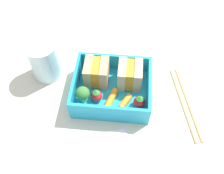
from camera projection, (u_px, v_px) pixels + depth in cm
name	position (u px, v px, depth cm)	size (l,w,h in cm)	color
ground_plane	(112.00, 96.00, 56.10)	(120.00, 120.00, 2.00)	beige
bento_tray	(112.00, 92.00, 54.78)	(16.15, 13.62, 1.20)	#20A3CC
bento_rim	(112.00, 85.00, 52.52)	(16.15, 13.62, 4.26)	#20A3CC
sandwich_left	(97.00, 72.00, 53.72)	(5.04, 5.32, 5.42)	tan
sandwich_center_left	(130.00, 75.00, 53.34)	(5.04, 5.32, 5.42)	#D5B286
broccoli_floret	(83.00, 94.00, 50.93)	(2.93, 2.93, 4.11)	#86C36E
strawberry_far_left	(96.00, 96.00, 51.98)	(2.47, 2.47, 3.07)	red
carrot_stick_far_left	(110.00, 99.00, 52.28)	(1.37, 1.37, 5.11)	orange
carrot_stick_left	(125.00, 102.00, 51.94)	(1.37, 1.37, 3.54)	orange
strawberry_left	(139.00, 102.00, 51.10)	(2.53, 2.53, 3.13)	red
chopstick_pair	(186.00, 103.00, 53.61)	(6.20, 18.14, 0.70)	tan
drinking_glass	(45.00, 60.00, 54.80)	(6.62, 6.62, 9.14)	silver
folded_napkin	(105.00, 157.00, 47.09)	(10.58, 9.78, 0.40)	silver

